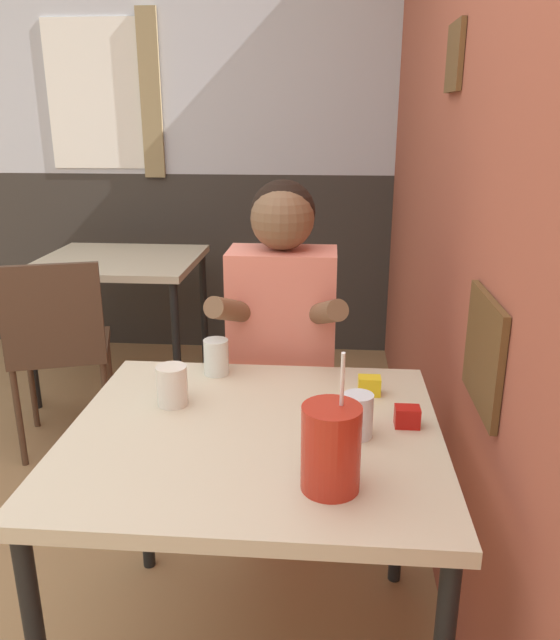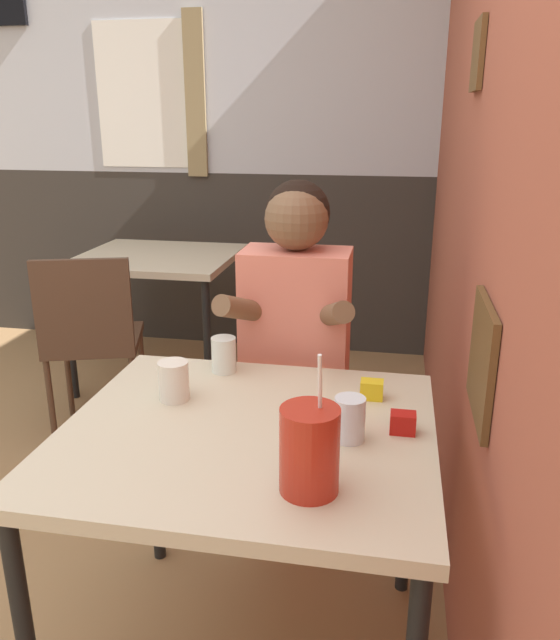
{
  "view_description": "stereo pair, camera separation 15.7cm",
  "coord_description": "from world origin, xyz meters",
  "px_view_note": "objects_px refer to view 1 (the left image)",
  "views": [
    {
      "loc": [
        0.74,
        -1.06,
        1.44
      ],
      "look_at": [
        0.62,
        0.43,
        0.95
      ],
      "focal_mm": 35.0,
      "sensor_mm": 36.0,
      "label": 1
    },
    {
      "loc": [
        0.89,
        -1.04,
        1.44
      ],
      "look_at": [
        0.62,
        0.43,
        0.95
      ],
      "focal_mm": 35.0,
      "sensor_mm": 36.0,
      "label": 2
    }
  ],
  "objects_px": {
    "chair_near_window": "(59,340)",
    "cocktail_pitcher": "(331,448)",
    "background_table": "(120,272)",
    "person_seated": "(282,365)",
    "main_table": "(254,455)"
  },
  "relations": [
    {
      "from": "background_table",
      "to": "cocktail_pitcher",
      "type": "distance_m",
      "value": 2.35
    },
    {
      "from": "background_table",
      "to": "person_seated",
      "type": "relative_size",
      "value": 0.66
    },
    {
      "from": "main_table",
      "to": "cocktail_pitcher",
      "type": "xyz_separation_m",
      "value": [
        0.18,
        -0.23,
        0.16
      ]
    },
    {
      "from": "main_table",
      "to": "person_seated",
      "type": "bearing_deg",
      "value": 87.63
    },
    {
      "from": "chair_near_window",
      "to": "cocktail_pitcher",
      "type": "relative_size",
      "value": 2.94
    },
    {
      "from": "person_seated",
      "to": "chair_near_window",
      "type": "bearing_deg",
      "value": 152.33
    },
    {
      "from": "background_table",
      "to": "chair_near_window",
      "type": "distance_m",
      "value": 0.74
    },
    {
      "from": "main_table",
      "to": "person_seated",
      "type": "height_order",
      "value": "person_seated"
    },
    {
      "from": "main_table",
      "to": "chair_near_window",
      "type": "xyz_separation_m",
      "value": [
        -0.98,
        1.1,
        -0.13
      ]
    },
    {
      "from": "main_table",
      "to": "person_seated",
      "type": "relative_size",
      "value": 0.71
    },
    {
      "from": "chair_near_window",
      "to": "main_table",
      "type": "bearing_deg",
      "value": -65.56
    },
    {
      "from": "chair_near_window",
      "to": "cocktail_pitcher",
      "type": "xyz_separation_m",
      "value": [
        1.16,
        -1.33,
        0.29
      ]
    },
    {
      "from": "chair_near_window",
      "to": "cocktail_pitcher",
      "type": "bearing_deg",
      "value": -66.08
    },
    {
      "from": "background_table",
      "to": "cocktail_pitcher",
      "type": "relative_size",
      "value": 2.77
    },
    {
      "from": "main_table",
      "to": "cocktail_pitcher",
      "type": "bearing_deg",
      "value": -51.47
    }
  ]
}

